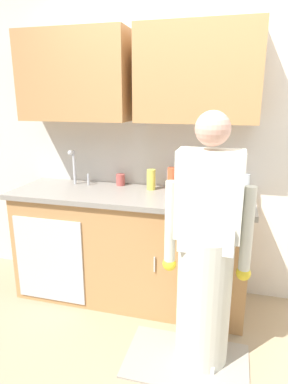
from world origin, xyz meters
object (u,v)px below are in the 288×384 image
at_px(bottle_water_tall, 172,179).
at_px(bottle_cleaner_spray, 245,185).
at_px(bottle_dish_liquid, 207,181).
at_px(cup_by_sink, 121,180).
at_px(sink, 72,190).
at_px(person_at_sink, 205,264).
at_px(bottle_soap, 151,180).

height_order(bottle_water_tall, bottle_cleaner_spray, bottle_water_tall).
height_order(bottle_dish_liquid, cup_by_sink, bottle_dish_liquid).
distance_m(sink, bottle_cleaner_spray, 1.43).
xyz_separation_m(bottle_dish_liquid, cup_by_sink, (-0.75, 0.05, -0.05)).
height_order(person_at_sink, bottle_cleaner_spray, person_at_sink).
bearing_deg(bottle_soap, person_at_sink, -53.95).
bearing_deg(sink, person_at_sink, -26.30).
bearing_deg(person_at_sink, sink, 153.70).
distance_m(bottle_soap, bottle_dish_liquid, 0.46).
bearing_deg(cup_by_sink, bottle_dish_liquid, -3.84).
height_order(sink, person_at_sink, person_at_sink).
xyz_separation_m(sink, bottle_water_tall, (0.83, 0.17, 0.11)).
distance_m(bottle_soap, cup_by_sink, 0.30).
bearing_deg(bottle_water_tall, cup_by_sink, 174.96).
xyz_separation_m(sink, bottle_cleaner_spray, (1.42, 0.17, 0.10)).
xyz_separation_m(bottle_dish_liquid, bottle_cleaner_spray, (0.30, 0.01, -0.01)).
xyz_separation_m(bottle_soap, bottle_cleaner_spray, (0.75, 0.03, -0.00)).
distance_m(person_at_sink, bottle_water_tall, 0.91).
height_order(bottle_soap, cup_by_sink, bottle_soap).
xyz_separation_m(bottle_soap, bottle_water_tall, (0.17, 0.03, 0.01)).
bearing_deg(bottle_cleaner_spray, cup_by_sink, 177.88).
distance_m(sink, person_at_sink, 1.35).
bearing_deg(sink, bottle_water_tall, 11.50).
bearing_deg(bottle_water_tall, bottle_cleaner_spray, 0.21).
relative_size(bottle_dish_liquid, bottle_cleaner_spray, 1.18).
relative_size(person_at_sink, cup_by_sink, 16.14).
bearing_deg(cup_by_sink, sink, -150.22).
relative_size(person_at_sink, bottle_soap, 9.47).
xyz_separation_m(person_at_sink, bottle_soap, (-0.53, 0.73, 0.33)).
xyz_separation_m(sink, bottle_dish_liquid, (1.12, 0.16, 0.11)).
relative_size(bottle_dish_liquid, cup_by_sink, 1.99).
bearing_deg(cup_by_sink, person_at_sink, -44.10).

